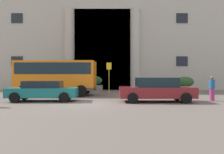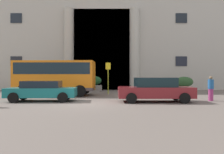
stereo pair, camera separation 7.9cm
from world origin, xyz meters
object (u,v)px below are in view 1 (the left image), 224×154
object	(u,v)px
hedge_planter_far_east	(93,84)
hedge_planter_entrance_right	(185,84)
parked_hatchback_near	(156,90)
pedestrian_woman_with_bag	(212,89)
orange_minibus	(57,75)
hedge_planter_west	(56,85)
bus_stop_sign	(109,75)
white_taxi_kerbside	(43,91)

from	to	relation	value
hedge_planter_far_east	hedge_planter_entrance_right	xyz separation A→B (m)	(9.56, -0.54, -0.04)
hedge_planter_entrance_right	parked_hatchback_near	world-z (taller)	hedge_planter_entrance_right
hedge_planter_far_east	pedestrian_woman_with_bag	world-z (taller)	hedge_planter_far_east
hedge_planter_far_east	orange_minibus	bearing A→B (deg)	-114.74
hedge_planter_west	parked_hatchback_near	distance (m)	12.77
orange_minibus	bus_stop_sign	distance (m)	4.50
orange_minibus	parked_hatchback_near	size ratio (longest dim) A/B	1.40
parked_hatchback_near	pedestrian_woman_with_bag	xyz separation A→B (m)	(3.67, 0.52, 0.03)
bus_stop_sign	hedge_planter_west	xyz separation A→B (m)	(-5.59, 3.47, -1.01)
parked_hatchback_near	white_taxi_kerbside	distance (m)	7.08
hedge_planter_far_east	white_taxi_kerbside	distance (m)	9.81
hedge_planter_far_east	parked_hatchback_near	distance (m)	10.97
parked_hatchback_near	white_taxi_kerbside	bearing A→B (deg)	176.83
hedge_planter_entrance_right	hedge_planter_west	xyz separation A→B (m)	(-13.39, 0.11, -0.04)
hedge_planter_far_east	bus_stop_sign	bearing A→B (deg)	-65.69
parked_hatchback_near	pedestrian_woman_with_bag	world-z (taller)	pedestrian_woman_with_bag
orange_minibus	hedge_planter_west	bearing A→B (deg)	106.45
parked_hatchback_near	hedge_planter_west	bearing A→B (deg)	131.91
orange_minibus	pedestrian_woman_with_bag	distance (m)	11.64
hedge_planter_entrance_right	pedestrian_woman_with_bag	distance (m)	8.90
bus_stop_sign	hedge_planter_west	size ratio (longest dim) A/B	1.87
hedge_planter_far_east	hedge_planter_entrance_right	distance (m)	9.58
hedge_planter_far_east	hedge_planter_west	size ratio (longest dim) A/B	1.40
orange_minibus	pedestrian_woman_with_bag	bearing A→B (deg)	-18.78
orange_minibus	hedge_planter_far_east	size ratio (longest dim) A/B	3.06
white_taxi_kerbside	hedge_planter_entrance_right	bearing A→B (deg)	34.48
orange_minibus	hedge_planter_far_east	world-z (taller)	orange_minibus
orange_minibus	hedge_planter_west	distance (m)	5.23
orange_minibus	white_taxi_kerbside	xyz separation A→B (m)	(0.17, -4.15, -1.00)
pedestrian_woman_with_bag	orange_minibus	bearing A→B (deg)	166.67
parked_hatchback_near	bus_stop_sign	bearing A→B (deg)	116.23
hedge_planter_west	parked_hatchback_near	bearing A→B (deg)	-47.77
bus_stop_sign	pedestrian_woman_with_bag	distance (m)	8.66
orange_minibus	bus_stop_sign	bearing A→B (deg)	20.56
white_taxi_kerbside	pedestrian_woman_with_bag	size ratio (longest dim) A/B	2.75
hedge_planter_far_east	white_taxi_kerbside	world-z (taller)	hedge_planter_far_east
hedge_planter_entrance_right	parked_hatchback_near	size ratio (longest dim) A/B	0.43
bus_stop_sign	pedestrian_woman_with_bag	world-z (taller)	bus_stop_sign
pedestrian_woman_with_bag	bus_stop_sign	bearing A→B (deg)	147.33
hedge_planter_west	parked_hatchback_near	world-z (taller)	parked_hatchback_near
bus_stop_sign	parked_hatchback_near	xyz separation A→B (m)	(2.99, -5.98, -0.95)
hedge_planter_entrance_right	pedestrian_woman_with_bag	bearing A→B (deg)	-97.39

